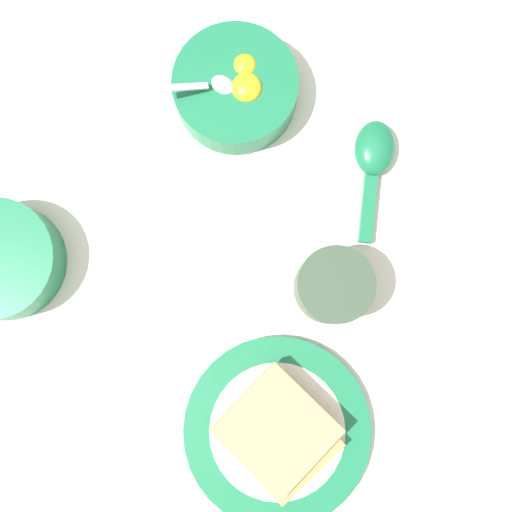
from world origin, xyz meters
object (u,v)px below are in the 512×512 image
at_px(toast_plate, 277,430).
at_px(toast_sandwich, 279,434).
at_px(egg_bowl, 236,89).
at_px(drinking_cup, 333,286).
at_px(soup_spoon, 374,157).

height_order(toast_plate, toast_sandwich, toast_sandwich).
xyz_separation_m(egg_bowl, drinking_cup, (0.21, -0.12, 0.01)).
bearing_deg(drinking_cup, toast_sandwich, -76.59).
bearing_deg(egg_bowl, toast_sandwich, -48.85).
distance_m(egg_bowl, toast_plate, 0.37).
height_order(toast_plate, drinking_cup, drinking_cup).
bearing_deg(toast_plate, toast_sandwich, 65.91).
bearing_deg(egg_bowl, toast_plate, -49.01).
height_order(egg_bowl, toast_plate, egg_bowl).
distance_m(toast_sandwich, soup_spoon, 0.31).
relative_size(egg_bowl, toast_plate, 0.69).
distance_m(egg_bowl, soup_spoon, 0.17).
bearing_deg(egg_bowl, soup_spoon, 8.07).
xyz_separation_m(toast_plate, drinking_cup, (-0.04, 0.16, 0.03)).
bearing_deg(toast_plate, drinking_cup, 103.16).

